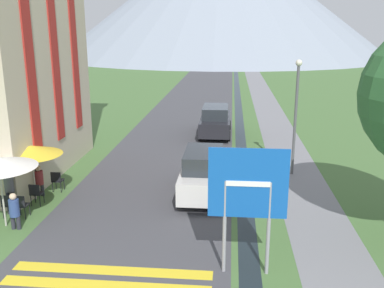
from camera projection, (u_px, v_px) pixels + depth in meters
ground_plane at (221, 134)px, 26.36m from camera, size 160.00×160.00×0.00m
road at (194, 105)px, 36.19m from camera, size 6.40×60.00×0.01m
footpath at (267, 106)px, 35.64m from camera, size 2.20×60.00×0.01m
drainage_channel at (238, 106)px, 35.86m from camera, size 0.60×60.00×0.00m
road_sign at (248, 193)px, 10.86m from camera, size 2.03×0.11×3.47m
parked_car_near at (204, 172)px, 16.64m from camera, size 1.78×4.29×1.82m
parked_car_far at (215, 121)px, 25.86m from camera, size 1.86×4.58×1.82m
cafe_chair_middle at (36, 192)px, 15.64m from camera, size 0.40×0.40×0.85m
cafe_chair_near_left at (21, 204)px, 14.59m from camera, size 0.40×0.40×0.85m
cafe_chair_far_left at (57, 180)px, 16.97m from camera, size 0.40×0.40×0.85m
cafe_chair_near_right at (8, 204)px, 14.64m from camera, size 0.40×0.40×0.85m
cafe_umbrella_middle_yellow at (31, 150)px, 15.87m from camera, size 2.27×2.27×2.12m
person_seated_near at (14, 209)px, 13.75m from camera, size 0.32×0.32×1.24m
person_standing_terrace at (9, 189)px, 14.82m from camera, size 0.32×0.32×1.64m
person_seated_far at (39, 179)px, 16.55m from camera, size 0.32×0.32×1.21m
streetlamp at (296, 108)px, 18.42m from camera, size 0.28×0.28×5.06m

